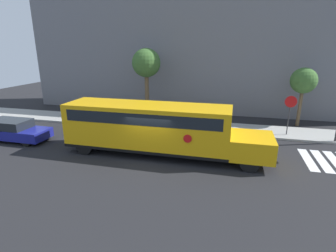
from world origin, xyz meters
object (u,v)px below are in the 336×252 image
Objects in this scene: tree_near_sidewalk at (146,64)px; parked_car at (13,130)px; school_bus at (155,126)px; tree_far_sidewalk at (304,81)px; stop_sign at (290,110)px.

parked_car is at bearing -130.50° from tree_near_sidewalk.
school_bus is 2.55× the size of tree_far_sidewalk.
parked_car is 1.04× the size of tree_far_sidewalk.
tree_far_sidewalk reaches higher than stop_sign.
stop_sign is at bearing -113.16° from tree_far_sidewalk.
tree_near_sidewalk is 1.31× the size of tree_far_sidewalk.
parked_car is 1.65× the size of stop_sign.
tree_far_sidewalk is (1.30, 3.04, 1.59)m from stop_sign.
tree_near_sidewalk reaches higher than parked_car.
tree_near_sidewalk is at bearing 166.47° from stop_sign.
tree_near_sidewalk is (-11.24, 2.70, 2.73)m from stop_sign.
tree_near_sidewalk is at bearing -178.45° from tree_far_sidewalk.
parked_car is 21.32m from tree_far_sidewalk.
tree_near_sidewalk reaches higher than tree_far_sidewalk.
parked_car is (-9.99, -0.08, -0.99)m from school_bus.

